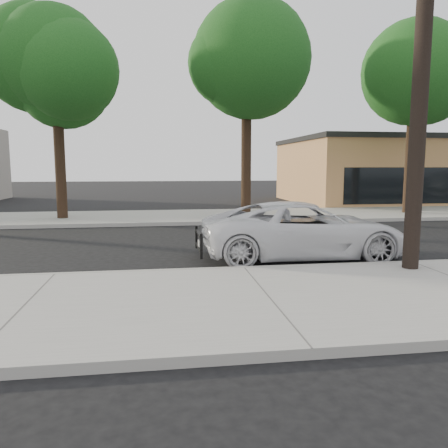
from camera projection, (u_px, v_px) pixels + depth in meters
The scene contains 10 objects.
ground at pixel (229, 255), 11.73m from camera, with size 120.00×120.00×0.00m, color black.
near_sidewalk at pixel (268, 300), 7.50m from camera, with size 90.00×4.40×0.15m, color gray.
far_sidewalk at pixel (200, 216), 20.05m from camera, with size 90.00×5.00×0.15m, color gray.
curb_near at pixel (244, 270), 9.66m from camera, with size 90.00×0.12×0.16m, color #9E9B93.
building_main at pixel (426, 172), 29.46m from camera, with size 18.00×10.00×4.00m, color tan.
utility_pole at pixel (422, 52), 8.98m from camera, with size 1.40×0.34×9.00m.
tree_b at pixel (60, 74), 17.99m from camera, with size 4.34×4.20×8.45m.
tree_c at pixel (252, 59), 18.63m from camera, with size 4.96×4.80×9.55m.
tree_d at pixel (420, 79), 20.16m from camera, with size 4.50×4.35×8.75m.
police_cruiser at pixel (304, 230), 11.25m from camera, with size 2.43×5.26×1.46m, color white.
Camera 1 is at (-1.81, -11.38, 2.36)m, focal length 35.00 mm.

